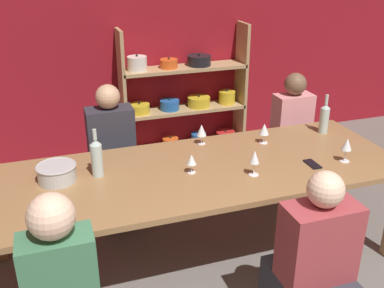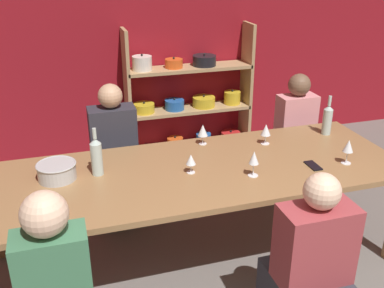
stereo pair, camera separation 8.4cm
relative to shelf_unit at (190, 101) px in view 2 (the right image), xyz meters
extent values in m
cube|color=maroon|center=(-0.37, 0.20, 0.77)|extent=(8.80, 0.06, 2.70)
cube|color=tan|center=(-0.69, 0.00, 0.12)|extent=(0.04, 0.30, 1.41)
cube|color=tan|center=(0.68, 0.00, 0.12)|extent=(0.04, 0.30, 1.41)
cube|color=tan|center=(-0.01, 0.00, -0.57)|extent=(1.38, 0.30, 0.04)
cylinder|color=#E0561E|center=(-0.18, 0.00, -0.49)|extent=(0.18, 0.18, 0.12)
sphere|color=black|center=(-0.18, 0.00, -0.41)|extent=(0.02, 0.02, 0.02)
cylinder|color=#235BAD|center=(0.17, 0.00, -0.48)|extent=(0.18, 0.18, 0.14)
sphere|color=black|center=(0.17, 0.00, -0.40)|extent=(0.02, 0.02, 0.02)
cylinder|color=red|center=(0.51, 0.00, -0.49)|extent=(0.23, 0.23, 0.11)
sphere|color=black|center=(0.51, 0.00, -0.42)|extent=(0.02, 0.02, 0.02)
cube|color=tan|center=(-0.01, 0.00, -0.09)|extent=(1.38, 0.30, 0.04)
cylinder|color=gold|center=(-0.52, 0.00, -0.03)|extent=(0.23, 0.23, 0.10)
sphere|color=black|center=(-0.52, 0.00, 0.03)|extent=(0.02, 0.02, 0.02)
cylinder|color=#235BAD|center=(-0.18, 0.00, -0.02)|extent=(0.22, 0.22, 0.11)
sphere|color=black|center=(-0.18, 0.00, 0.04)|extent=(0.02, 0.02, 0.02)
cylinder|color=gold|center=(0.17, 0.00, -0.02)|extent=(0.25, 0.25, 0.11)
sphere|color=black|center=(0.17, 0.00, 0.05)|extent=(0.02, 0.02, 0.02)
cylinder|color=gold|center=(0.51, 0.00, -0.01)|extent=(0.19, 0.19, 0.14)
sphere|color=black|center=(0.51, 0.00, 0.08)|extent=(0.02, 0.02, 0.02)
cube|color=tan|center=(-0.01, 0.00, 0.38)|extent=(1.38, 0.30, 0.04)
cylinder|color=silver|center=(-0.52, 0.00, 0.47)|extent=(0.21, 0.21, 0.15)
sphere|color=black|center=(-0.52, 0.00, 0.56)|extent=(0.02, 0.02, 0.02)
cylinder|color=#E0561E|center=(-0.18, 0.00, 0.44)|extent=(0.19, 0.19, 0.09)
sphere|color=black|center=(-0.18, 0.00, 0.50)|extent=(0.02, 0.02, 0.02)
cylinder|color=black|center=(0.17, 0.00, 0.45)|extent=(0.26, 0.26, 0.11)
sphere|color=black|center=(0.17, 0.00, 0.52)|extent=(0.02, 0.02, 0.02)
cube|color=olive|center=(-0.53, -1.93, 0.14)|extent=(2.96, 1.06, 0.04)
cube|color=olive|center=(0.86, -1.48, -0.23)|extent=(0.08, 0.08, 0.71)
cylinder|color=#B7BABC|center=(-1.46, -1.79, 0.22)|extent=(0.25, 0.25, 0.11)
torus|color=#B7BABC|center=(-1.46, -1.79, 0.27)|extent=(0.26, 0.26, 0.01)
cylinder|color=#B2C6C1|center=(0.69, -1.62, 0.27)|extent=(0.08, 0.08, 0.21)
cone|color=#B2C6C1|center=(0.69, -1.62, 0.39)|extent=(0.08, 0.08, 0.03)
cylinder|color=#B2C6C1|center=(0.69, -1.62, 0.45)|extent=(0.03, 0.03, 0.08)
cylinder|color=#B2C6C1|center=(-1.20, -1.80, 0.28)|extent=(0.08, 0.08, 0.23)
cone|color=#B2C6C1|center=(-1.20, -1.80, 0.41)|extent=(0.08, 0.08, 0.04)
cylinder|color=#B2C6C1|center=(-1.20, -1.80, 0.46)|extent=(0.03, 0.03, 0.07)
cylinder|color=white|center=(0.52, -2.15, 0.16)|extent=(0.07, 0.07, 0.00)
cylinder|color=white|center=(0.52, -2.15, 0.21)|extent=(0.01, 0.01, 0.09)
cone|color=white|center=(0.52, -2.15, 0.30)|extent=(0.07, 0.07, 0.09)
cylinder|color=maroon|center=(0.52, -2.15, 0.28)|extent=(0.04, 0.04, 0.04)
cylinder|color=white|center=(0.12, -1.66, 0.16)|extent=(0.07, 0.07, 0.00)
cylinder|color=white|center=(0.12, -1.66, 0.20)|extent=(0.01, 0.01, 0.07)
cone|color=white|center=(0.12, -1.66, 0.28)|extent=(0.08, 0.08, 0.09)
cylinder|color=white|center=(-0.19, -2.13, 0.16)|extent=(0.07, 0.07, 0.00)
cylinder|color=white|center=(-0.19, -2.13, 0.21)|extent=(0.01, 0.01, 0.09)
cone|color=white|center=(-0.19, -2.13, 0.30)|extent=(0.07, 0.07, 0.09)
cylinder|color=beige|center=(-0.19, -2.13, 0.28)|extent=(0.04, 0.04, 0.04)
cylinder|color=white|center=(-1.46, -2.30, 0.16)|extent=(0.07, 0.07, 0.00)
cylinder|color=white|center=(-1.46, -2.30, 0.21)|extent=(0.01, 0.01, 0.08)
cone|color=white|center=(-1.46, -2.30, 0.29)|extent=(0.07, 0.07, 0.07)
cylinder|color=maroon|center=(-1.46, -2.30, 0.27)|extent=(0.04, 0.04, 0.03)
cylinder|color=white|center=(-0.58, -1.97, 0.16)|extent=(0.06, 0.06, 0.00)
cylinder|color=white|center=(-0.58, -1.97, 0.20)|extent=(0.01, 0.01, 0.06)
cone|color=white|center=(-0.58, -1.97, 0.26)|extent=(0.07, 0.07, 0.07)
cylinder|color=beige|center=(-0.58, -1.97, 0.25)|extent=(0.04, 0.04, 0.03)
cylinder|color=white|center=(-0.35, -1.52, 0.16)|extent=(0.06, 0.06, 0.00)
cylinder|color=white|center=(-0.35, -1.52, 0.20)|extent=(0.01, 0.01, 0.07)
cone|color=white|center=(-0.35, -1.52, 0.28)|extent=(0.08, 0.08, 0.09)
cylinder|color=maroon|center=(-0.35, -1.52, 0.26)|extent=(0.04, 0.04, 0.04)
cube|color=black|center=(0.27, -2.13, 0.17)|extent=(0.07, 0.15, 0.01)
cube|color=#99383D|center=(-0.12, -2.83, 0.07)|extent=(0.42, 0.23, 0.47)
sphere|color=beige|center=(-0.12, -2.83, 0.41)|extent=(0.20, 0.20, 0.20)
cube|color=#2D2D38|center=(0.70, -1.12, -0.38)|extent=(0.35, 0.44, 0.40)
cube|color=pink|center=(0.70, -1.12, 0.08)|extent=(0.35, 0.19, 0.52)
sphere|color=brown|center=(0.70, -1.12, 0.44)|extent=(0.20, 0.20, 0.20)
cube|color=#3D7551|center=(-1.51, -2.79, 0.14)|extent=(0.34, 0.19, 0.50)
sphere|color=beige|center=(-1.51, -2.79, 0.50)|extent=(0.22, 0.22, 0.22)
cube|color=#2D2D38|center=(-1.00, -1.10, -0.38)|extent=(0.38, 0.48, 0.42)
cube|color=#2D2D38|center=(-1.00, -1.10, 0.11)|extent=(0.38, 0.21, 0.55)
sphere|color=tan|center=(-1.00, -1.10, 0.49)|extent=(0.20, 0.20, 0.20)
camera|label=1|loc=(-1.46, -4.57, 1.58)|focal=42.00mm
camera|label=2|loc=(-1.38, -4.60, 1.58)|focal=42.00mm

